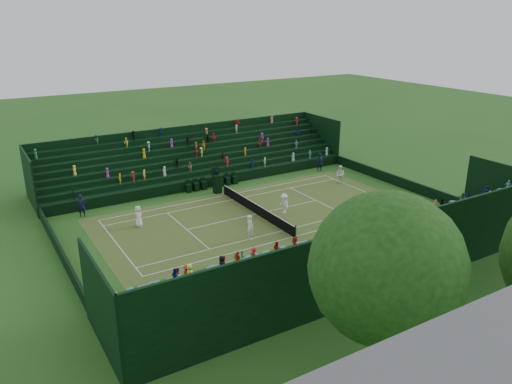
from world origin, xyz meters
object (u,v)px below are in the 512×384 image
player_near_west (139,216)px  player_far_east (284,204)px  player_near_east (250,227)px  tennis_net (256,208)px  umpire_chair (217,181)px  player_far_west (340,174)px

player_near_west → player_far_east: (3.64, 11.54, 0.01)m
player_near_west → player_far_east: size_ratio=0.99×
player_near_east → player_far_east: player_near_east is taller
tennis_net → player_near_east: 5.07m
player_near_west → player_near_east: (6.66, 6.40, 0.10)m
umpire_chair → player_near_east: size_ratio=1.37×
umpire_chair → player_near_east: umpire_chair is taller
tennis_net → player_near_west: (-2.59, -9.38, 0.35)m
player_near_east → player_far_west: player_near_east is taller
tennis_net → player_far_west: size_ratio=6.25×
player_near_east → umpire_chair: bearing=-13.5°
tennis_net → player_near_west: 9.73m
umpire_chair → tennis_net: bearing=3.1°
player_far_west → player_far_east: bearing=-81.9°
tennis_net → umpire_chair: umpire_chair is taller
player_far_east → umpire_chair: bearing=-159.5°
player_near_west → player_far_west: (-0.18, 20.92, 0.06)m
tennis_net → player_near_east: size_ratio=5.98×
player_near_west → tennis_net: bearing=-86.6°
tennis_net → player_far_east: bearing=64.0°
player_near_west → player_near_east: 9.24m
player_far_west → player_far_east: size_ratio=1.06×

